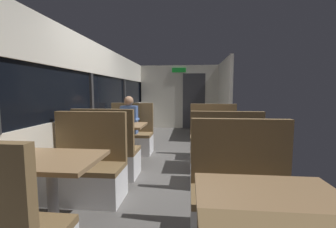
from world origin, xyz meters
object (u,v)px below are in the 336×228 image
dining_table_mid_window (121,130)px  dining_table_rear_aisle (218,133)px  dining_table_near_window (51,168)px  bench_near_window_facing_entry (87,173)px  bench_mid_window_facing_end (108,156)px  bench_rear_aisle_facing_entry (213,142)px  bench_rear_aisle_facing_end (224,164)px  bench_mid_window_facing_entry (131,138)px  dining_table_front_aisle (272,213)px  seated_passenger (130,129)px  bench_front_aisle_facing_entry (242,204)px

dining_table_mid_window → dining_table_rear_aisle: size_ratio=1.00×
dining_table_near_window → bench_near_window_facing_entry: bench_near_window_facing_entry is taller
bench_near_window_facing_entry → bench_mid_window_facing_end: bearing=90.0°
bench_mid_window_facing_end → bench_near_window_facing_entry: bearing=-90.0°
bench_rear_aisle_facing_entry → dining_table_near_window: bearing=-124.2°
bench_mid_window_facing_end → bench_rear_aisle_facing_end: bearing=-6.4°
bench_near_window_facing_entry → dining_table_mid_window: (0.00, 1.44, 0.31)m
dining_table_mid_window → bench_mid_window_facing_entry: bearing=90.0°
dining_table_near_window → bench_mid_window_facing_entry: 2.85m
bench_rear_aisle_facing_entry → dining_table_front_aisle: bearing=-90.0°
dining_table_rear_aisle → bench_rear_aisle_facing_entry: size_ratio=0.82×
dining_table_near_window → bench_near_window_facing_entry: 0.77m
seated_passenger → bench_front_aisle_facing_entry: bearing=-56.1°
bench_front_aisle_facing_entry → bench_mid_window_facing_end: bearing=143.2°
bench_rear_aisle_facing_end → bench_near_window_facing_entry: bearing=-163.3°
bench_front_aisle_facing_entry → dining_table_mid_window: bearing=131.3°
dining_table_front_aisle → seated_passenger: bearing=118.0°
bench_rear_aisle_facing_end → bench_mid_window_facing_entry: bearing=138.2°
bench_near_window_facing_entry → bench_mid_window_facing_end: (0.00, 0.74, 0.00)m
dining_table_mid_window → bench_mid_window_facing_entry: 0.77m
bench_mid_window_facing_entry → dining_table_near_window: bearing=-90.0°
bench_mid_window_facing_end → bench_rear_aisle_facing_end: (1.79, -0.20, 0.00)m
bench_rear_aisle_facing_entry → bench_rear_aisle_facing_end: bearing=-90.0°
bench_near_window_facing_entry → dining_table_mid_window: bearing=90.0°
bench_near_window_facing_entry → dining_table_front_aisle: 2.23m
dining_table_front_aisle → dining_table_rear_aisle: 2.54m
dining_table_near_window → bench_rear_aisle_facing_entry: (1.79, 2.64, -0.31)m
bench_near_window_facing_entry → bench_front_aisle_facing_entry: same height
dining_table_mid_window → bench_mid_window_facing_end: 0.77m
bench_rear_aisle_facing_entry → seated_passenger: bearing=175.9°
bench_front_aisle_facing_entry → bench_rear_aisle_facing_end: 1.14m
bench_front_aisle_facing_entry → bench_rear_aisle_facing_end: size_ratio=1.00×
dining_table_rear_aisle → bench_rear_aisle_facing_end: bench_rear_aisle_facing_end is taller
bench_mid_window_facing_end → seated_passenger: bearing=90.0°
dining_table_mid_window → dining_table_rear_aisle: (1.79, -0.20, 0.00)m
dining_table_near_window → bench_rear_aisle_facing_entry: bench_rear_aisle_facing_entry is taller
dining_table_mid_window → bench_rear_aisle_facing_end: 2.03m
dining_table_mid_window → bench_mid_window_facing_end: bearing=-90.0°
bench_front_aisle_facing_entry → dining_table_rear_aisle: (0.00, 1.84, 0.31)m
bench_near_window_facing_entry → dining_table_mid_window: 1.47m
bench_mid_window_facing_entry → bench_rear_aisle_facing_end: bearing=-41.8°
seated_passenger → bench_mid_window_facing_entry: bearing=90.0°
bench_rear_aisle_facing_entry → dining_table_rear_aisle: bearing=-90.0°
bench_near_window_facing_entry → bench_mid_window_facing_entry: (0.00, 2.14, 0.00)m
bench_mid_window_facing_entry → bench_near_window_facing_entry: bearing=-90.0°
dining_table_near_window → bench_mid_window_facing_end: bench_mid_window_facing_end is taller
bench_rear_aisle_facing_end → bench_rear_aisle_facing_entry: size_ratio=1.00×
bench_mid_window_facing_end → dining_table_near_window: bearing=-90.0°
dining_table_front_aisle → seated_passenger: size_ratio=0.71×
bench_mid_window_facing_end → bench_front_aisle_facing_entry: (1.79, -1.34, 0.00)m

